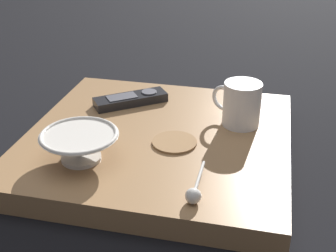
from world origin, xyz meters
TOP-DOWN VIEW (x-y plane):
  - ground_plane at (0.00, 0.00)m, footprint 6.00×6.00m
  - table at (0.00, 0.00)m, footprint 0.54×0.55m
  - cereal_bowl at (0.14, -0.12)m, footprint 0.15×0.15m
  - coffee_mug at (-0.08, 0.17)m, footprint 0.08×0.11m
  - teaspoon at (0.21, 0.12)m, footprint 0.12×0.03m
  - tv_remote_near at (-0.13, -0.10)m, footprint 0.15×0.17m
  - drink_coaster at (0.03, 0.04)m, footprint 0.09×0.09m

SIDE VIEW (x-z plane):
  - ground_plane at x=0.00m, z-range 0.00..0.00m
  - table at x=0.00m, z-range 0.00..0.05m
  - drink_coaster at x=0.03m, z-range 0.05..0.05m
  - tv_remote_near at x=-0.13m, z-range 0.05..0.07m
  - teaspoon at x=0.21m, z-range 0.05..0.08m
  - cereal_bowl at x=0.14m, z-range 0.05..0.11m
  - coffee_mug at x=-0.08m, z-range 0.05..0.15m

